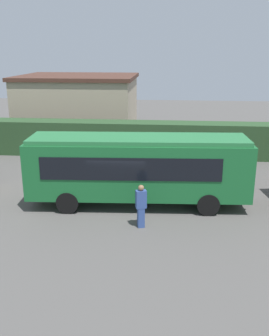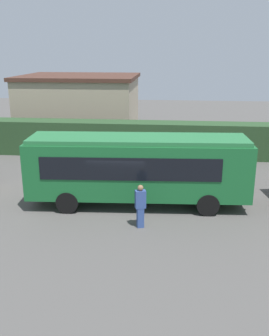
{
  "view_description": "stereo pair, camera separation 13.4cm",
  "coord_description": "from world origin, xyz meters",
  "views": [
    {
      "loc": [
        2.24,
        -16.53,
        7.04
      ],
      "look_at": [
        0.6,
        1.23,
        1.49
      ],
      "focal_mm": 40.97,
      "sensor_mm": 36.0,
      "label": 1
    },
    {
      "loc": [
        2.37,
        -16.51,
        7.04
      ],
      "look_at": [
        0.6,
        1.23,
        1.49
      ],
      "focal_mm": 40.97,
      "sensor_mm": 36.0,
      "label": 2
    }
  ],
  "objects": [
    {
      "name": "person_left",
      "position": [
        -0.49,
        2.89,
        1.01
      ],
      "size": [
        0.3,
        0.51,
        1.91
      ],
      "rotation": [
        0.0,
        0.0,
        6.21
      ],
      "color": "#334C8C",
      "rests_on": "ground_plane"
    },
    {
      "name": "hedge_row",
      "position": [
        0.0,
        8.94,
        1.17
      ],
      "size": [
        51.12,
        1.72,
        2.33
      ],
      "primitive_type": "cube",
      "color": "#294727",
      "rests_on": "ground_plane"
    },
    {
      "name": "bus_green",
      "position": [
        0.87,
        0.18,
        1.88
      ],
      "size": [
        10.28,
        2.88,
        3.28
      ],
      "rotation": [
        0.0,
        0.0,
        0.06
      ],
      "color": "#19602D",
      "rests_on": "ground_plane"
    },
    {
      "name": "person_center",
      "position": [
        1.18,
        -2.15,
        0.98
      ],
      "size": [
        0.48,
        0.38,
        1.84
      ],
      "rotation": [
        0.0,
        0.0,
        1.89
      ],
      "color": "#334C8C",
      "rests_on": "ground_plane"
    },
    {
      "name": "depot_building",
      "position": [
        -5.48,
        15.6,
        2.49
      ],
      "size": [
        9.58,
        7.85,
        4.96
      ],
      "color": "tan",
      "rests_on": "ground_plane"
    },
    {
      "name": "ground_plane",
      "position": [
        0.0,
        0.0,
        0.0
      ],
      "size": [
        78.25,
        78.25,
        0.0
      ],
      "primitive_type": "plane",
      "color": "#514F4C"
    }
  ]
}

